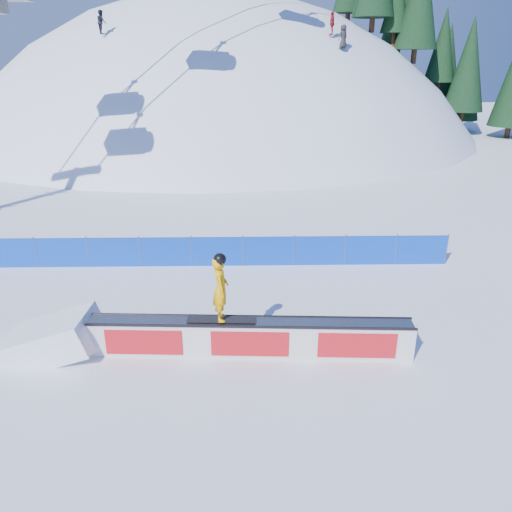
{
  "coord_description": "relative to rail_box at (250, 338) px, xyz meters",
  "views": [
    {
      "loc": [
        3.13,
        -13.59,
        7.63
      ],
      "look_at": [
        3.43,
        0.56,
        1.98
      ],
      "focal_mm": 35.0,
      "sensor_mm": 36.0,
      "label": 1
    }
  ],
  "objects": [
    {
      "name": "ground",
      "position": [
        -3.22,
        1.8,
        -0.52
      ],
      "size": [
        160.0,
        160.0,
        0.0
      ],
      "primitive_type": "plane",
      "color": "white",
      "rests_on": "ground"
    },
    {
      "name": "rail_box",
      "position": [
        0.0,
        0.0,
        0.0
      ],
      "size": [
        8.82,
        1.05,
        1.06
      ],
      "rotation": [
        0.0,
        0.0,
        -0.05
      ],
      "color": "silver",
      "rests_on": "ground"
    },
    {
      "name": "treeline",
      "position": [
        19.32,
        42.52,
        9.48
      ],
      "size": [
        22.62,
        12.87,
        20.93
      ],
      "color": "#342014",
      "rests_on": "ground"
    },
    {
      "name": "snow_ramp",
      "position": [
        -5.49,
        0.27,
        -0.52
      ],
      "size": [
        2.7,
        1.77,
        1.64
      ],
      "primitive_type": null,
      "rotation": [
        0.0,
        -0.31,
        -0.05
      ],
      "color": "white",
      "rests_on": "ground"
    },
    {
      "name": "snowboarder",
      "position": [
        -0.77,
        0.04,
        1.48
      ],
      "size": [
        1.86,
        0.68,
        1.93
      ],
      "rotation": [
        0.0,
        0.0,
        1.63
      ],
      "color": "black",
      "rests_on": "rail_box"
    },
    {
      "name": "distant_skiers",
      "position": [
        -2.52,
        32.09,
        10.59
      ],
      "size": [
        18.75,
        10.55,
        6.5
      ],
      "color": "black",
      "rests_on": "ground"
    },
    {
      "name": "safety_fence",
      "position": [
        -3.22,
        6.3,
        0.08
      ],
      "size": [
        22.05,
        0.05,
        1.3
      ],
      "color": "#093CC0",
      "rests_on": "ground"
    },
    {
      "name": "snow_hill",
      "position": [
        -3.22,
        43.8,
        -18.52
      ],
      "size": [
        64.0,
        64.0,
        64.0
      ],
      "color": "white",
      "rests_on": "ground"
    }
  ]
}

